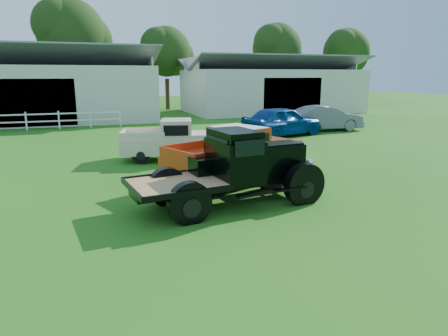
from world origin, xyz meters
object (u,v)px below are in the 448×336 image
object	(u,v)px
red_pickup	(236,154)
vintage_flatbed	(231,168)
misc_car_grey	(325,118)
white_pickup	(175,140)
misc_car_blue	(282,121)

from	to	relation	value
red_pickup	vintage_flatbed	bearing A→B (deg)	-137.09
vintage_flatbed	misc_car_grey	size ratio (longest dim) A/B	1.09
white_pickup	misc_car_blue	bearing A→B (deg)	45.27
red_pickup	white_pickup	bearing A→B (deg)	82.90
white_pickup	misc_car_blue	world-z (taller)	misc_car_blue
misc_car_blue	white_pickup	bearing A→B (deg)	104.75
white_pickup	misc_car_grey	distance (m)	12.53
vintage_flatbed	misc_car_grey	xyz separation A→B (m)	(10.96, 12.25, -0.25)
white_pickup	misc_car_grey	size ratio (longest dim) A/B	0.94
vintage_flatbed	red_pickup	size ratio (longest dim) A/B	1.03
red_pickup	white_pickup	xyz separation A→B (m)	(-1.20, 4.21, -0.10)
misc_car_grey	vintage_flatbed	bearing A→B (deg)	141.48
white_pickup	misc_car_grey	xyz separation A→B (m)	(11.14, 5.73, -0.04)
red_pickup	misc_car_grey	size ratio (longest dim) A/B	1.06
vintage_flatbed	misc_car_blue	distance (m)	13.28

